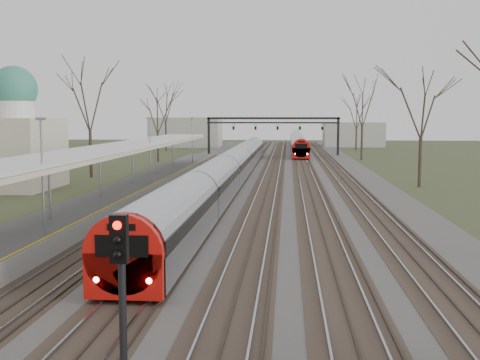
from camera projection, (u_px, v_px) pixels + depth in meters
The scene contains 9 objects.
track_bed at pixel (266, 172), 65.84m from camera, with size 24.00×160.00×0.22m.
platform at pixel (144, 185), 49.18m from camera, with size 3.50×69.00×1.00m, color #9E9B93.
canopy at pixel (129, 146), 44.35m from camera, with size 4.10×50.00×3.11m.
signal_gantry at pixel (273, 125), 95.06m from camera, with size 21.00×0.59×6.08m.
tree_west_far at pixel (89, 97), 59.44m from camera, with size 5.50×5.50×11.33m.
tree_east_far at pixel (422, 103), 51.11m from camera, with size 5.00×5.00×10.30m.
train_near at pixel (232, 167), 55.96m from camera, with size 2.62×75.21×3.05m.
train_far at pixel (298, 142), 113.64m from camera, with size 2.62×60.21×3.05m.
signal_post at pixel (121, 280), 12.43m from camera, with size 0.35×0.45×4.10m.
Camera 1 is at (2.67, -10.59, 6.07)m, focal length 45.00 mm.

